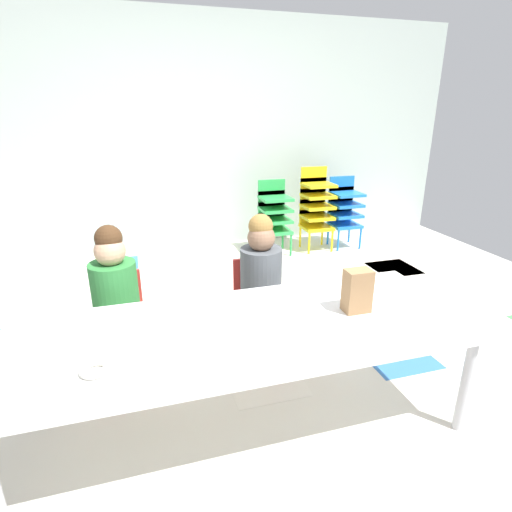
% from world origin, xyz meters
% --- Properties ---
extents(ground_plane, '(6.21, 4.50, 0.02)m').
position_xyz_m(ground_plane, '(-0.01, -0.00, -0.01)').
color(ground_plane, silver).
extents(back_wall, '(6.21, 0.10, 2.48)m').
position_xyz_m(back_wall, '(0.00, 2.25, 1.24)').
color(back_wall, '#B2C1B7').
rests_on(back_wall, ground_plane).
extents(craft_table, '(2.18, 0.81, 0.56)m').
position_xyz_m(craft_table, '(-0.20, -0.75, 0.52)').
color(craft_table, white).
rests_on(craft_table, ground_plane).
extents(seated_child_near_camera, '(0.32, 0.31, 0.92)m').
position_xyz_m(seated_child_near_camera, '(-0.80, -0.12, 0.55)').
color(seated_child_near_camera, red).
rests_on(seated_child_near_camera, ground_plane).
extents(seated_child_middle_seat, '(0.34, 0.34, 0.92)m').
position_xyz_m(seated_child_middle_seat, '(0.07, -0.12, 0.55)').
color(seated_child_middle_seat, red).
rests_on(seated_child_middle_seat, ground_plane).
extents(kid_chair_green_stack, '(0.32, 0.30, 0.80)m').
position_xyz_m(kid_chair_green_stack, '(0.79, 1.72, 0.46)').
color(kid_chair_green_stack, green).
rests_on(kid_chair_green_stack, ground_plane).
extents(kid_chair_yellow_stack, '(0.32, 0.30, 0.92)m').
position_xyz_m(kid_chair_yellow_stack, '(1.29, 1.72, 0.52)').
color(kid_chair_yellow_stack, yellow).
rests_on(kid_chair_yellow_stack, ground_plane).
extents(kid_chair_blue_stack, '(0.32, 0.30, 0.80)m').
position_xyz_m(kid_chair_blue_stack, '(1.64, 1.72, 0.46)').
color(kid_chair_blue_stack, blue).
rests_on(kid_chair_blue_stack, ground_plane).
extents(paper_bag_brown, '(0.13, 0.09, 0.22)m').
position_xyz_m(paper_bag_brown, '(0.38, -0.76, 0.67)').
color(paper_bag_brown, '#9E754C').
rests_on(paper_bag_brown, craft_table).
extents(paper_plate_near_edge, '(0.18, 0.18, 0.01)m').
position_xyz_m(paper_plate_near_edge, '(-0.84, -0.94, 0.56)').
color(paper_plate_near_edge, white).
rests_on(paper_plate_near_edge, craft_table).
extents(donut_powdered_on_plate, '(0.12, 0.12, 0.03)m').
position_xyz_m(donut_powdered_on_plate, '(-0.84, -0.94, 0.58)').
color(donut_powdered_on_plate, white).
rests_on(donut_powdered_on_plate, craft_table).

